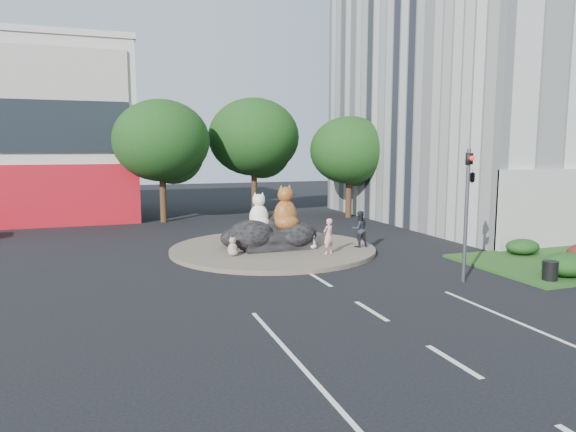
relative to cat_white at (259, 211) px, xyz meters
name	(u,v)px	position (x,y,z in m)	size (l,w,h in m)	color
ground	(371,311)	(0.64, -10.21, -2.00)	(120.00, 120.00, 0.00)	black
roundabout_island	(273,249)	(0.64, -0.21, -1.90)	(10.00, 10.00, 0.20)	brown
rock_plinth	(273,238)	(0.64, -0.21, -1.35)	(3.20, 2.60, 0.90)	black
tree_left	(162,145)	(-3.29, 11.85, 3.25)	(6.46, 6.46, 8.27)	#382314
tree_mid	(254,141)	(3.71, 13.85, 3.56)	(6.84, 6.84, 8.76)	#382314
tree_right	(350,154)	(9.71, 9.85, 2.63)	(5.70, 5.70, 7.30)	#382314
hedge_near_green	(567,265)	(9.64, -9.21, -1.43)	(2.00, 1.60, 0.90)	#133711
hedge_back_green	(523,247)	(11.14, -5.41, -1.52)	(1.60, 1.28, 0.72)	#133711
traffic_light	(470,186)	(5.74, -8.22, 1.62)	(0.44, 1.24, 5.00)	#595B60
street_lamp	(516,157)	(13.46, -2.21, 2.56)	(2.34, 0.22, 8.06)	#595B60
cat_white	(259,211)	(0.00, 0.00, 0.00)	(1.08, 0.93, 1.80)	white
cat_tabby	(285,207)	(1.11, -0.74, 0.20)	(1.32, 1.14, 2.20)	#A45322
kitten_calico	(233,246)	(-1.70, -1.58, -1.36)	(0.53, 0.46, 0.88)	silver
kitten_white	(312,241)	(2.26, -1.33, -1.42)	(0.45, 0.39, 0.76)	silver
pedestrian_pink	(328,236)	(2.53, -2.64, -0.98)	(0.60, 0.39, 1.64)	pink
pedestrian_dark	(359,229)	(4.64, -1.62, -0.91)	(0.86, 0.67, 1.78)	#21232A
litter_bin	(550,271)	(8.55, -9.46, -1.52)	(0.55, 0.55, 0.72)	black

